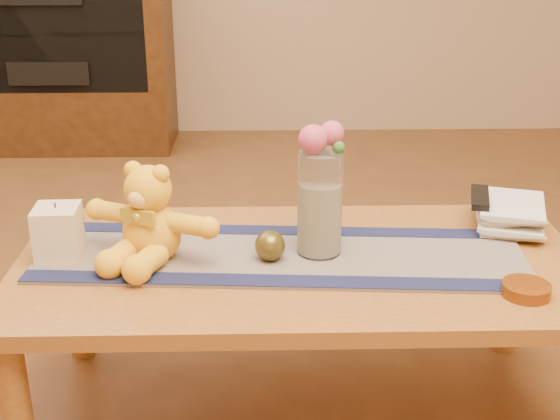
{
  "coord_description": "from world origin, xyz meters",
  "views": [
    {
      "loc": [
        -0.09,
        -1.66,
        1.25
      ],
      "look_at": [
        -0.05,
        0.0,
        0.58
      ],
      "focal_mm": 47.82,
      "sensor_mm": 36.0,
      "label": 1
    }
  ],
  "objects_px": {
    "teddy_bear": "(151,213)",
    "bronze_ball": "(270,246)",
    "pillar_candle": "(58,232)",
    "tv_remote": "(480,197)",
    "glass_vase": "(320,203)",
    "book_bottom": "(477,222)",
    "amber_dish": "(526,290)"
  },
  "relations": [
    {
      "from": "glass_vase",
      "to": "book_bottom",
      "type": "height_order",
      "value": "glass_vase"
    },
    {
      "from": "teddy_bear",
      "to": "bronze_ball",
      "type": "xyz_separation_m",
      "value": [
        0.29,
        -0.03,
        -0.08
      ]
    },
    {
      "from": "tv_remote",
      "to": "amber_dish",
      "type": "relative_size",
      "value": 1.47
    },
    {
      "from": "glass_vase",
      "to": "book_bottom",
      "type": "xyz_separation_m",
      "value": [
        0.45,
        0.18,
        -0.13
      ]
    },
    {
      "from": "pillar_candle",
      "to": "glass_vase",
      "type": "relative_size",
      "value": 0.49
    },
    {
      "from": "glass_vase",
      "to": "bronze_ball",
      "type": "relative_size",
      "value": 3.48
    },
    {
      "from": "pillar_candle",
      "to": "tv_remote",
      "type": "distance_m",
      "value": 1.1
    },
    {
      "from": "tv_remote",
      "to": "book_bottom",
      "type": "bearing_deg",
      "value": 90.0
    },
    {
      "from": "bronze_ball",
      "to": "glass_vase",
      "type": "bearing_deg",
      "value": 18.61
    },
    {
      "from": "book_bottom",
      "to": "tv_remote",
      "type": "bearing_deg",
      "value": -93.0
    },
    {
      "from": "book_bottom",
      "to": "teddy_bear",
      "type": "bearing_deg",
      "value": -156.07
    },
    {
      "from": "teddy_bear",
      "to": "tv_remote",
      "type": "bearing_deg",
      "value": 35.44
    },
    {
      "from": "teddy_bear",
      "to": "bronze_ball",
      "type": "height_order",
      "value": "teddy_bear"
    },
    {
      "from": "pillar_candle",
      "to": "tv_remote",
      "type": "height_order",
      "value": "pillar_candle"
    },
    {
      "from": "pillar_candle",
      "to": "amber_dish",
      "type": "relative_size",
      "value": 1.18
    },
    {
      "from": "tv_remote",
      "to": "amber_dish",
      "type": "bearing_deg",
      "value": -75.15
    },
    {
      "from": "glass_vase",
      "to": "tv_remote",
      "type": "bearing_deg",
      "value": 20.69
    },
    {
      "from": "tv_remote",
      "to": "bronze_ball",
      "type": "bearing_deg",
      "value": -145.35
    },
    {
      "from": "pillar_candle",
      "to": "bronze_ball",
      "type": "height_order",
      "value": "pillar_candle"
    },
    {
      "from": "bronze_ball",
      "to": "pillar_candle",
      "type": "bearing_deg",
      "value": 176.07
    },
    {
      "from": "pillar_candle",
      "to": "book_bottom",
      "type": "height_order",
      "value": "pillar_candle"
    },
    {
      "from": "book_bottom",
      "to": "pillar_candle",
      "type": "bearing_deg",
      "value": -159.01
    },
    {
      "from": "pillar_candle",
      "to": "amber_dish",
      "type": "bearing_deg",
      "value": -11.28
    },
    {
      "from": "teddy_bear",
      "to": "pillar_candle",
      "type": "distance_m",
      "value": 0.23
    },
    {
      "from": "book_bottom",
      "to": "bronze_ball",
      "type": "bearing_deg",
      "value": -147.57
    },
    {
      "from": "glass_vase",
      "to": "pillar_candle",
      "type": "bearing_deg",
      "value": -179.49
    },
    {
      "from": "teddy_bear",
      "to": "glass_vase",
      "type": "xyz_separation_m",
      "value": [
        0.41,
        0.01,
        0.02
      ]
    },
    {
      "from": "glass_vase",
      "to": "amber_dish",
      "type": "height_order",
      "value": "glass_vase"
    },
    {
      "from": "teddy_bear",
      "to": "bronze_ball",
      "type": "relative_size",
      "value": 4.5
    },
    {
      "from": "amber_dish",
      "to": "teddy_bear",
      "type": "bearing_deg",
      "value": 166.26
    },
    {
      "from": "glass_vase",
      "to": "bronze_ball",
      "type": "xyz_separation_m",
      "value": [
        -0.12,
        -0.04,
        -0.09
      ]
    },
    {
      "from": "book_bottom",
      "to": "amber_dish",
      "type": "relative_size",
      "value": 2.05
    }
  ]
}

